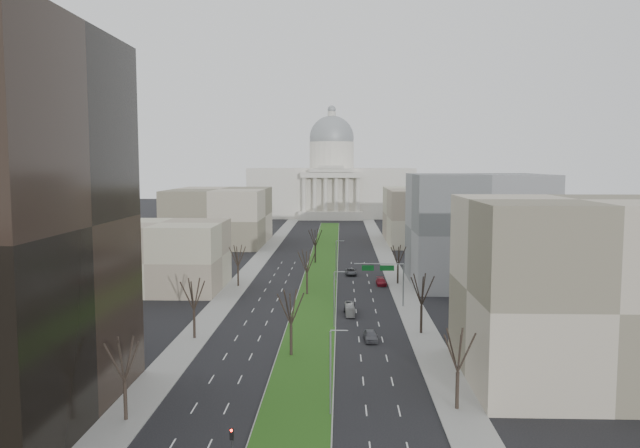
% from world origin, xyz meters
% --- Properties ---
extents(ground, '(600.00, 600.00, 0.00)m').
position_xyz_m(ground, '(0.00, 120.00, 0.00)').
color(ground, black).
rests_on(ground, ground).
extents(median, '(8.00, 222.03, 0.20)m').
position_xyz_m(median, '(0.00, 118.99, 0.10)').
color(median, '#999993').
rests_on(median, ground).
extents(sidewalk_left, '(5.00, 330.00, 0.15)m').
position_xyz_m(sidewalk_left, '(-17.50, 95.00, 0.07)').
color(sidewalk_left, gray).
rests_on(sidewalk_left, ground).
extents(sidewalk_right, '(5.00, 330.00, 0.15)m').
position_xyz_m(sidewalk_right, '(17.50, 95.00, 0.07)').
color(sidewalk_right, gray).
rests_on(sidewalk_right, ground).
extents(capitol, '(80.00, 46.00, 55.00)m').
position_xyz_m(capitol, '(0.00, 269.59, 16.31)').
color(capitol, beige).
rests_on(capitol, ground).
extents(building_beige_left, '(26.00, 22.00, 14.00)m').
position_xyz_m(building_beige_left, '(-33.00, 85.00, 7.00)').
color(building_beige_left, gray).
rests_on(building_beige_left, ground).
extents(building_tan_right, '(26.00, 24.00, 22.00)m').
position_xyz_m(building_tan_right, '(33.00, 32.00, 11.00)').
color(building_tan_right, '#79725D').
rests_on(building_tan_right, ground).
extents(building_grey_right, '(28.00, 26.00, 24.00)m').
position_xyz_m(building_grey_right, '(34.00, 92.00, 12.00)').
color(building_grey_right, slate).
rests_on(building_grey_right, ground).
extents(building_far_left, '(30.00, 40.00, 18.00)m').
position_xyz_m(building_far_left, '(-35.00, 160.00, 9.00)').
color(building_far_left, '#79725D').
rests_on(building_far_left, ground).
extents(building_far_right, '(30.00, 40.00, 18.00)m').
position_xyz_m(building_far_right, '(35.00, 165.00, 9.00)').
color(building_far_right, gray).
rests_on(building_far_right, ground).
extents(tree_left_near, '(5.10, 5.10, 9.18)m').
position_xyz_m(tree_left_near, '(-17.20, 18.00, 6.61)').
color(tree_left_near, black).
rests_on(tree_left_near, ground).
extents(tree_left_mid, '(5.40, 5.40, 9.72)m').
position_xyz_m(tree_left_mid, '(-17.20, 48.00, 7.00)').
color(tree_left_mid, black).
rests_on(tree_left_mid, ground).
extents(tree_left_far, '(5.28, 5.28, 9.50)m').
position_xyz_m(tree_left_far, '(-17.20, 88.00, 6.84)').
color(tree_left_far, black).
rests_on(tree_left_far, ground).
extents(tree_right_near, '(5.16, 5.16, 9.29)m').
position_xyz_m(tree_right_near, '(17.20, 22.00, 6.69)').
color(tree_right_near, black).
rests_on(tree_right_near, ground).
extents(tree_right_mid, '(5.52, 5.52, 9.94)m').
position_xyz_m(tree_right_mid, '(17.20, 52.00, 7.16)').
color(tree_right_mid, black).
rests_on(tree_right_mid, ground).
extents(tree_right_far, '(5.04, 5.04, 9.07)m').
position_xyz_m(tree_right_far, '(17.20, 92.00, 6.53)').
color(tree_right_far, black).
rests_on(tree_right_far, ground).
extents(tree_median_a, '(5.40, 5.40, 9.72)m').
position_xyz_m(tree_median_a, '(-2.00, 40.00, 7.00)').
color(tree_median_a, black).
rests_on(tree_median_a, ground).
extents(tree_median_b, '(5.40, 5.40, 9.72)m').
position_xyz_m(tree_median_b, '(-2.00, 80.00, 7.00)').
color(tree_median_b, black).
rests_on(tree_median_b, ground).
extents(tree_median_c, '(5.40, 5.40, 9.72)m').
position_xyz_m(tree_median_c, '(-2.00, 120.00, 7.00)').
color(tree_median_c, black).
rests_on(tree_median_c, ground).
extents(streetlamp_median_a, '(1.90, 0.20, 9.16)m').
position_xyz_m(streetlamp_median_a, '(3.76, 20.00, 4.81)').
color(streetlamp_median_a, gray).
rests_on(streetlamp_median_a, ground).
extents(streetlamp_median_b, '(1.90, 0.20, 9.16)m').
position_xyz_m(streetlamp_median_b, '(3.76, 55.00, 4.81)').
color(streetlamp_median_b, gray).
rests_on(streetlamp_median_b, ground).
extents(streetlamp_median_c, '(1.90, 0.20, 9.16)m').
position_xyz_m(streetlamp_median_c, '(3.76, 95.00, 4.81)').
color(streetlamp_median_c, gray).
rests_on(streetlamp_median_c, ground).
extents(traffic_signal_median, '(0.32, 0.41, 4.30)m').
position_xyz_m(traffic_signal_median, '(-4.30, 6.93, 2.79)').
color(traffic_signal_median, '#2D2D30').
rests_on(traffic_signal_median, ground).
extents(mast_arm_signs, '(9.12, 0.24, 8.09)m').
position_xyz_m(mast_arm_signs, '(13.49, 70.03, 6.11)').
color(mast_arm_signs, gray).
rests_on(mast_arm_signs, ground).
extents(car_grey_near, '(2.22, 4.85, 1.61)m').
position_xyz_m(car_grey_near, '(9.20, 47.77, 0.81)').
color(car_grey_near, '#4F5057').
rests_on(car_grey_near, ground).
extents(car_black, '(2.11, 4.49, 1.42)m').
position_xyz_m(car_black, '(6.32, 66.46, 0.71)').
color(car_black, black).
rests_on(car_black, ground).
extents(car_red, '(2.24, 5.19, 1.49)m').
position_xyz_m(car_red, '(13.50, 90.57, 0.74)').
color(car_red, maroon).
rests_on(car_red, ground).
extents(car_grey_far, '(2.70, 5.53, 1.51)m').
position_xyz_m(car_grey_far, '(7.12, 102.84, 0.76)').
color(car_grey_far, '#44464B').
rests_on(car_grey_far, ground).
extents(box_van, '(1.65, 6.63, 1.84)m').
position_xyz_m(box_van, '(6.37, 63.90, 0.92)').
color(box_van, silver).
rests_on(box_van, ground).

